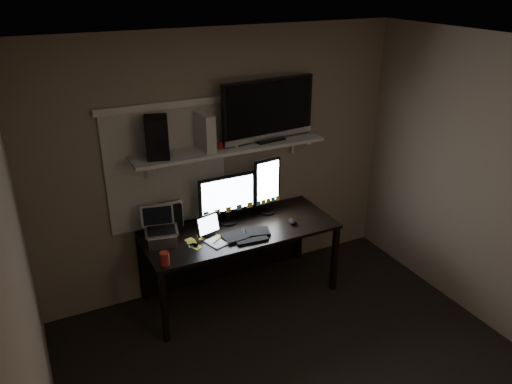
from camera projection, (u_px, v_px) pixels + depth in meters
ceiling at (343, 56)px, 2.76m from camera, size 3.60×3.60×0.00m
back_wall at (223, 163)px, 4.74m from camera, size 3.60×0.00×3.60m
left_wall at (35, 332)px, 2.54m from camera, size 0.00×3.60×3.60m
window_blinds at (167, 169)px, 4.49m from camera, size 1.10×0.02×1.10m
desk at (235, 239)px, 4.82m from camera, size 1.80×0.75×0.73m
wall_shelf at (230, 147)px, 4.51m from camera, size 1.80×0.35×0.03m
monitor_landscape at (227, 199)px, 4.66m from camera, size 0.56×0.06×0.49m
monitor_portrait at (267, 186)px, 4.84m from camera, size 0.29×0.09×0.57m
keyboard at (247, 235)px, 4.51m from camera, size 0.46×0.21×0.03m
mouse at (292, 222)px, 4.73m from camera, size 0.10×0.12×0.04m
notepad at (216, 243)px, 4.39m from camera, size 0.18×0.22×0.01m
tablet at (208, 225)px, 4.48m from camera, size 0.26×0.16×0.21m
file_sorter at (169, 217)px, 4.56m from camera, size 0.23×0.11×0.28m
laptop at (161, 228)px, 4.32m from camera, size 0.33×0.28×0.32m
cup at (165, 259)px, 4.06m from camera, size 0.09×0.09×0.11m
sticky_notes at (206, 241)px, 4.44m from camera, size 0.39×0.33×0.00m
tv at (268, 110)px, 4.54m from camera, size 0.96×0.26×0.57m
game_console at (205, 132)px, 4.36m from camera, size 0.10×0.28×0.32m
speaker at (157, 137)px, 4.17m from camera, size 0.24×0.27×0.35m
bottles at (228, 140)px, 4.43m from camera, size 0.24×0.09×0.15m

